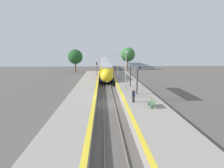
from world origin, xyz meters
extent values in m
plane|color=#56514C|center=(0.00, 0.00, 0.00)|extent=(120.00, 120.00, 0.00)
cube|color=slate|center=(-0.72, 0.00, 0.07)|extent=(0.08, 90.00, 0.15)
cube|color=slate|center=(0.72, 0.00, 0.07)|extent=(0.08, 90.00, 0.15)
cube|color=black|center=(0.00, 23.79, 0.59)|extent=(2.42, 19.81, 0.74)
cube|color=navy|center=(0.00, 23.79, 1.40)|extent=(2.75, 21.53, 0.88)
cube|color=red|center=(0.00, 23.79, 1.99)|extent=(2.76, 21.53, 0.30)
cube|color=yellow|center=(0.00, 23.79, 2.81)|extent=(2.75, 21.53, 1.34)
cube|color=black|center=(0.00, 23.79, 2.74)|extent=(2.78, 19.81, 0.73)
cube|color=#9E9EA3|center=(0.00, 23.79, 3.63)|extent=(2.47, 21.53, 0.30)
cylinder|color=black|center=(-0.72, 16.02, 0.48)|extent=(0.12, 0.95, 0.95)
cylinder|color=black|center=(0.72, 16.02, 0.48)|extent=(0.12, 0.95, 0.95)
cylinder|color=black|center=(-0.72, 18.22, 0.48)|extent=(0.12, 0.95, 0.95)
cylinder|color=black|center=(0.72, 18.22, 0.48)|extent=(0.12, 0.95, 0.95)
cylinder|color=black|center=(-0.72, 29.36, 0.48)|extent=(0.12, 0.95, 0.95)
cylinder|color=black|center=(0.72, 29.36, 0.48)|extent=(0.12, 0.95, 0.95)
cylinder|color=black|center=(-0.72, 31.56, 0.48)|extent=(0.12, 0.95, 0.95)
cylinder|color=black|center=(0.72, 31.56, 0.48)|extent=(0.12, 0.95, 0.95)
ellipsoid|color=yellow|center=(0.00, 12.00, 2.22)|extent=(2.64, 3.07, 2.77)
ellipsoid|color=black|center=(0.00, 11.62, 2.67)|extent=(1.92, 1.79, 1.41)
sphere|color=#F9F4CC|center=(0.00, 10.85, 1.21)|extent=(0.24, 0.24, 0.24)
cube|color=black|center=(0.00, 46.12, 0.59)|extent=(2.42, 19.81, 0.74)
cube|color=navy|center=(0.00, 46.12, 1.40)|extent=(2.75, 21.53, 0.88)
cube|color=red|center=(0.00, 46.12, 1.99)|extent=(2.76, 21.53, 0.30)
cube|color=yellow|center=(0.00, 46.12, 2.81)|extent=(2.75, 21.53, 1.34)
cube|color=black|center=(0.00, 46.12, 2.74)|extent=(2.78, 19.81, 0.73)
cube|color=#9E9EA3|center=(0.00, 46.12, 3.63)|extent=(2.47, 21.53, 0.30)
cylinder|color=black|center=(-0.72, 38.34, 0.48)|extent=(0.12, 0.95, 0.95)
cylinder|color=black|center=(0.72, 38.34, 0.48)|extent=(0.12, 0.95, 0.95)
cylinder|color=black|center=(-0.72, 40.54, 0.48)|extent=(0.12, 0.95, 0.95)
cylinder|color=black|center=(0.72, 40.54, 0.48)|extent=(0.12, 0.95, 0.95)
cylinder|color=black|center=(-0.72, 51.69, 0.48)|extent=(0.12, 0.95, 0.95)
cylinder|color=black|center=(0.72, 51.69, 0.48)|extent=(0.12, 0.95, 0.95)
cylinder|color=black|center=(-0.72, 53.89, 0.48)|extent=(0.12, 0.95, 0.95)
cylinder|color=black|center=(0.72, 53.89, 0.48)|extent=(0.12, 0.95, 0.95)
cube|color=black|center=(0.00, 68.45, 0.59)|extent=(2.42, 19.81, 0.74)
cube|color=navy|center=(0.00, 68.45, 1.40)|extent=(2.75, 21.53, 0.88)
cube|color=red|center=(0.00, 68.45, 1.99)|extent=(2.76, 21.53, 0.30)
cube|color=yellow|center=(0.00, 68.45, 2.81)|extent=(2.75, 21.53, 1.34)
cube|color=black|center=(0.00, 68.45, 2.74)|extent=(2.78, 19.81, 0.73)
cube|color=#9E9EA3|center=(0.00, 68.45, 3.63)|extent=(2.47, 21.53, 0.30)
cylinder|color=black|center=(-0.72, 60.67, 0.48)|extent=(0.12, 0.95, 0.95)
cylinder|color=black|center=(0.72, 60.67, 0.48)|extent=(0.12, 0.95, 0.95)
cylinder|color=black|center=(-0.72, 62.87, 0.48)|extent=(0.12, 0.95, 0.95)
cylinder|color=black|center=(0.72, 62.87, 0.48)|extent=(0.12, 0.95, 0.95)
cylinder|color=black|center=(-0.72, 74.02, 0.48)|extent=(0.12, 0.95, 0.95)
cylinder|color=black|center=(0.72, 74.02, 0.48)|extent=(0.12, 0.95, 0.95)
cylinder|color=black|center=(-0.72, 76.22, 0.48)|extent=(0.12, 0.95, 0.95)
cylinder|color=black|center=(0.72, 76.22, 0.48)|extent=(0.12, 0.95, 0.95)
cube|color=gray|center=(4.10, 0.00, 0.47)|extent=(4.84, 64.00, 0.94)
cube|color=yellow|center=(1.88, 0.00, 0.94)|extent=(0.40, 64.00, 0.01)
cube|color=gray|center=(-3.68, 0.00, 0.47)|extent=(4.00, 64.00, 0.94)
cube|color=yellow|center=(-1.88, 0.00, 0.94)|extent=(0.40, 64.00, 0.01)
cube|color=#4C6B4C|center=(4.46, -5.04, 1.15)|extent=(0.36, 0.06, 0.42)
cube|color=#4C6B4C|center=(4.46, -3.86, 1.15)|extent=(0.36, 0.06, 0.42)
cube|color=#4C6B4C|center=(4.46, -4.45, 1.37)|extent=(0.44, 1.57, 0.03)
cube|color=#4C6B4C|center=(4.66, -4.45, 1.61)|extent=(0.04, 1.57, 0.44)
cube|color=#333338|center=(2.86, -2.59, 1.33)|extent=(0.28, 0.20, 0.78)
cube|color=navy|center=(2.86, -2.59, 2.02)|extent=(0.36, 0.22, 0.61)
sphere|color=#936B4C|center=(2.86, -2.59, 2.43)|extent=(0.21, 0.21, 0.21)
cylinder|color=#59595E|center=(-2.30, 22.10, 1.76)|extent=(0.14, 0.14, 3.52)
cube|color=black|center=(-2.30, 22.10, 3.87)|extent=(0.28, 0.20, 0.70)
sphere|color=black|center=(-2.30, 21.99, 4.04)|extent=(0.14, 0.14, 0.14)
sphere|color=red|center=(-2.30, 21.99, 3.70)|extent=(0.14, 0.14, 0.14)
cylinder|color=#9E9EA3|center=(2.20, -0.33, 3.86)|extent=(0.12, 0.12, 5.85)
cube|color=silver|center=(2.20, -0.33, 6.90)|extent=(0.36, 0.20, 0.24)
cylinder|color=#9E9EA3|center=(2.20, 11.66, 3.86)|extent=(0.12, 0.12, 5.85)
cube|color=silver|center=(2.20, 11.66, 6.90)|extent=(0.36, 0.20, 0.24)
cylinder|color=#9E9EA3|center=(2.20, 23.64, 3.86)|extent=(0.12, 0.12, 5.85)
cube|color=silver|center=(2.20, 23.64, 6.90)|extent=(0.36, 0.20, 0.24)
cylinder|color=#333842|center=(4.02, 1.34, 2.81)|extent=(0.20, 0.20, 3.75)
cylinder|color=#333842|center=(4.02, 7.40, 2.81)|extent=(0.20, 0.20, 3.75)
cube|color=#333842|center=(4.02, 4.37, 4.79)|extent=(0.24, 9.06, 0.36)
cube|color=#333842|center=(4.92, 4.37, 4.91)|extent=(2.00, 9.06, 0.10)
cylinder|color=brown|center=(-9.97, 37.08, 1.63)|extent=(0.44, 0.44, 3.25)
sphere|color=#1E5123|center=(-9.97, 37.08, 5.20)|extent=(4.87, 4.87, 4.87)
cylinder|color=brown|center=(8.84, 44.34, 1.80)|extent=(0.44, 0.44, 3.61)
sphere|color=#337033|center=(8.84, 44.34, 5.77)|extent=(5.41, 5.41, 5.41)
camera|label=1|loc=(-0.79, -22.66, 6.98)|focal=28.00mm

